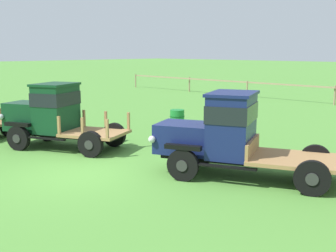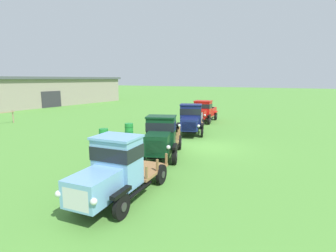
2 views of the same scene
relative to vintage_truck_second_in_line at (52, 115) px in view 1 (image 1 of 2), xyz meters
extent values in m
plane|color=#518E38|center=(3.59, -1.22, -1.17)|extent=(240.00, 240.00, 0.00)
cylinder|color=#997F60|center=(2.25, 18.57, -0.56)|extent=(0.12, 0.12, 1.23)
cylinder|color=#997F60|center=(-4.03, 18.19, -0.56)|extent=(0.12, 0.12, 1.23)
cylinder|color=#997F60|center=(-10.04, 18.67, -0.56)|extent=(0.12, 0.12, 1.23)
cylinder|color=#997F60|center=(-16.44, 18.35, -0.56)|extent=(0.12, 0.12, 1.23)
cube|color=#997F60|center=(-7.09, 18.43, -0.07)|extent=(18.89, 0.08, 0.10)
cylinder|color=black|center=(-3.11, -0.27, -0.77)|extent=(0.81, 0.26, 0.80)
cylinder|color=#2D2D2D|center=(-3.13, -0.18, -0.77)|extent=(0.28, 0.07, 0.28)
cube|color=olive|center=(-3.41, -0.36, -0.30)|extent=(0.09, 0.09, 0.47)
cube|color=olive|center=(-2.51, -0.22, -0.30)|extent=(0.09, 0.09, 0.47)
cylinder|color=black|center=(-0.42, -1.09, -0.74)|extent=(0.86, 0.53, 0.85)
cylinder|color=#2D2D2D|center=(-0.37, -1.20, -0.74)|extent=(0.28, 0.15, 0.30)
cylinder|color=black|center=(-1.09, 0.41, -0.74)|extent=(0.86, 0.53, 0.85)
cylinder|color=#2D2D2D|center=(-1.14, 0.52, -0.74)|extent=(0.28, 0.15, 0.30)
cylinder|color=black|center=(2.16, 0.07, -0.74)|extent=(0.86, 0.53, 0.85)
cylinder|color=#2D2D2D|center=(2.21, -0.03, -0.74)|extent=(0.28, 0.15, 0.30)
cylinder|color=black|center=(1.49, 1.57, -0.74)|extent=(0.86, 0.53, 0.85)
cylinder|color=#2D2D2D|center=(1.44, 1.68, -0.74)|extent=(0.28, 0.15, 0.30)
cube|color=black|center=(0.44, 0.20, -0.66)|extent=(4.08, 2.50, 0.12)
cube|color=#0F381E|center=(-0.94, -0.43, -0.10)|extent=(1.73, 1.62, 1.00)
cube|color=silver|center=(-1.54, -0.70, -0.15)|extent=(0.43, 0.85, 0.75)
sphere|color=silver|center=(-1.30, -1.26, -0.08)|extent=(0.20, 0.20, 0.20)
sphere|color=silver|center=(-1.81, -0.14, -0.08)|extent=(0.20, 0.20, 0.20)
cube|color=black|center=(-0.42, -1.09, -0.27)|extent=(0.98, 0.59, 0.12)
cube|color=black|center=(-1.09, 0.41, -0.27)|extent=(0.98, 0.59, 0.12)
cube|color=#0F381E|center=(0.17, 0.07, 0.21)|extent=(1.56, 1.76, 1.63)
cube|color=black|center=(0.17, 0.07, 0.58)|extent=(1.61, 1.81, 0.46)
cube|color=#0F381E|center=(0.17, 0.07, 1.07)|extent=(1.68, 1.86, 0.08)
cube|color=black|center=(0.59, -0.62, -0.68)|extent=(1.40, 0.73, 0.05)
cube|color=black|center=(-0.07, 0.86, -0.68)|extent=(1.40, 0.73, 0.05)
cube|color=#9E7547|center=(1.55, 0.70, -0.55)|extent=(2.49, 2.32, 0.10)
cube|color=#9E7547|center=(1.06, -0.38, -0.20)|extent=(0.11, 0.11, 0.60)
cube|color=#9E7547|center=(0.41, 1.05, -0.20)|extent=(0.11, 0.11, 0.60)
cube|color=#9E7547|center=(1.87, -0.02, -0.20)|extent=(0.11, 0.11, 0.60)
cube|color=#9E7547|center=(1.23, 1.41, -0.20)|extent=(0.11, 0.11, 0.60)
cube|color=#9E7547|center=(2.69, 0.35, -0.20)|extent=(0.11, 0.11, 0.60)
cube|color=#9E7547|center=(2.05, 1.78, -0.20)|extent=(0.11, 0.11, 0.60)
cylinder|color=black|center=(5.97, 0.31, -0.74)|extent=(0.86, 0.49, 0.86)
cylinder|color=#2D2D2D|center=(6.01, 0.22, -0.74)|extent=(0.29, 0.15, 0.30)
cylinder|color=black|center=(5.27, 1.94, -0.74)|extent=(0.86, 0.49, 0.86)
cylinder|color=#2D2D2D|center=(5.23, 2.03, -0.74)|extent=(0.29, 0.15, 0.30)
cylinder|color=black|center=(8.94, 1.57, -0.74)|extent=(0.86, 0.49, 0.86)
cylinder|color=#2D2D2D|center=(8.98, 1.48, -0.74)|extent=(0.29, 0.15, 0.30)
cylinder|color=black|center=(8.24, 3.21, -0.74)|extent=(0.86, 0.49, 0.86)
cylinder|color=#2D2D2D|center=(8.20, 3.30, -0.74)|extent=(0.29, 0.15, 0.30)
cube|color=black|center=(7.05, 1.73, -0.66)|extent=(4.70, 2.74, 0.12)
cube|color=#141E51|center=(5.41, 1.03, -0.19)|extent=(1.91, 1.75, 0.82)
cube|color=silver|center=(4.73, 0.74, -0.23)|extent=(0.44, 0.93, 0.61)
sphere|color=silver|center=(4.98, 0.12, -0.17)|extent=(0.20, 0.20, 0.20)
sphere|color=silver|center=(4.45, 1.35, -0.17)|extent=(0.20, 0.20, 0.20)
cube|color=black|center=(5.97, 0.31, -0.26)|extent=(0.99, 0.57, 0.12)
cube|color=black|center=(5.27, 1.94, -0.26)|extent=(0.99, 0.57, 0.12)
cube|color=#141E51|center=(6.61, 1.55, 0.23)|extent=(1.60, 1.86, 1.66)
cube|color=black|center=(6.61, 1.55, 0.60)|extent=(1.65, 1.91, 0.46)
cube|color=#141E51|center=(6.61, 1.55, 1.10)|extent=(1.72, 1.97, 0.08)
cube|color=black|center=(7.05, 0.78, -0.68)|extent=(1.43, 0.72, 0.05)
cube|color=black|center=(6.37, 2.39, -0.68)|extent=(1.43, 0.72, 0.05)
cube|color=#9E7547|center=(8.25, 2.24, -0.55)|extent=(3.00, 2.65, 0.10)
cube|color=#9E7547|center=(7.14, 1.77, -0.32)|extent=(0.74, 1.59, 0.44)
cylinder|color=#1E7F33|center=(3.82, 5.38, -0.73)|extent=(0.63, 0.63, 0.88)
cylinder|color=#124C1E|center=(3.82, 5.38, -0.56)|extent=(0.66, 0.66, 0.03)
cylinder|color=#124C1E|center=(3.82, 5.38, -0.91)|extent=(0.66, 0.66, 0.03)
cylinder|color=#1E7F33|center=(1.09, 5.29, -0.71)|extent=(0.60, 0.60, 0.92)
cylinder|color=#124C1E|center=(1.09, 5.29, -0.53)|extent=(0.63, 0.63, 0.03)
cylinder|color=#124C1E|center=(1.09, 5.29, -0.89)|extent=(0.63, 0.63, 0.03)
camera|label=1|loc=(13.17, -7.63, 2.23)|focal=45.00mm
camera|label=2|loc=(-11.29, -7.38, 3.02)|focal=28.00mm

